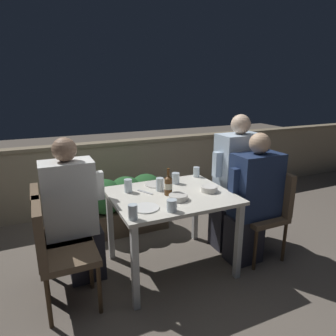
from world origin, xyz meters
name	(u,v)px	position (x,y,z in m)	size (l,w,h in m)	color
ground_plane	(171,267)	(0.00, 0.00, 0.00)	(16.00, 16.00, 0.00)	#665B51
parapet_wall	(121,173)	(0.00, 1.64, 0.47)	(9.00, 0.18, 0.92)	gray
dining_table	(171,204)	(0.00, 0.00, 0.64)	(1.03, 0.86, 0.73)	silver
planter_hedge	(127,201)	(-0.15, 0.89, 0.36)	(0.90, 0.47, 0.64)	brown
chair_left_near	(55,247)	(-0.99, -0.14, 0.52)	(0.41, 0.41, 0.86)	brown
chair_left_far	(51,228)	(-0.99, 0.18, 0.52)	(0.41, 0.41, 0.86)	brown
person_white_polo	(74,212)	(-0.80, 0.18, 0.63)	(0.49, 0.26, 1.26)	#282833
chair_right_near	(267,205)	(0.94, -0.18, 0.52)	(0.41, 0.41, 0.86)	brown
person_navy_jumper	(252,199)	(0.75, -0.18, 0.62)	(0.51, 0.26, 1.24)	#282833
chair_right_far	(248,195)	(0.96, 0.12, 0.52)	(0.41, 0.41, 0.86)	brown
person_blue_shirt	(235,182)	(0.77, 0.12, 0.69)	(0.50, 0.26, 1.37)	#282833
beer_bottle	(168,185)	(-0.03, -0.01, 0.82)	(0.07, 0.07, 0.24)	brown
plate_0	(146,208)	(-0.31, -0.21, 0.73)	(0.21, 0.21, 0.01)	white
plate_1	(157,184)	(-0.02, 0.28, 0.73)	(0.23, 0.23, 0.01)	silver
bowl_0	(209,188)	(0.34, -0.08, 0.76)	(0.15, 0.15, 0.05)	silver
bowl_1	(178,197)	(0.00, -0.14, 0.75)	(0.16, 0.16, 0.05)	beige
glass_cup_0	(160,184)	(-0.06, 0.12, 0.79)	(0.07, 0.07, 0.12)	silver
glass_cup_1	(196,172)	(0.45, 0.35, 0.78)	(0.06, 0.06, 0.10)	silver
glass_cup_2	(128,186)	(-0.32, 0.20, 0.79)	(0.07, 0.07, 0.12)	silver
glass_cup_3	(133,212)	(-0.46, -0.35, 0.78)	(0.07, 0.07, 0.11)	silver
glass_cup_4	(172,205)	(-0.15, -0.33, 0.77)	(0.08, 0.08, 0.09)	silver
glass_cup_5	(176,178)	(0.16, 0.24, 0.78)	(0.07, 0.07, 0.11)	silver
fork_0	(145,192)	(-0.19, 0.13, 0.73)	(0.10, 0.16, 0.01)	silver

